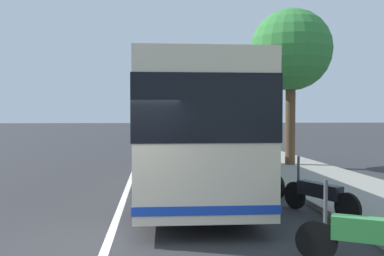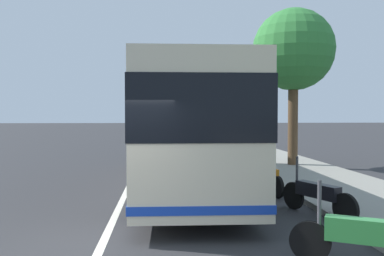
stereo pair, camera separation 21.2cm
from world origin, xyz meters
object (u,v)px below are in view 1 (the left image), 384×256
car_ahead_same_lane (167,131)px  car_side_street (170,133)px  motorcycle_nearest_curb (267,177)px  roadside_tree_mid_block (291,51)px  coach_bus (187,124)px  motorcycle_angled (319,195)px  motorcycle_far_end (377,237)px

car_ahead_same_lane → car_side_street: bearing=177.5°
motorcycle_nearest_curb → roadside_tree_mid_block: size_ratio=0.30×
coach_bus → motorcycle_angled: size_ratio=5.62×
coach_bus → roadside_tree_mid_block: bearing=-46.5°
motorcycle_nearest_curb → car_side_street: (23.90, 1.88, 0.20)m
car_ahead_same_lane → car_side_street: (-6.58, -0.08, 0.01)m
car_side_street → motorcycle_nearest_curb: bearing=-171.1°
coach_bus → motorcycle_angled: 4.91m
car_side_street → motorcycle_angled: bearing=-170.6°
motorcycle_nearest_curb → car_ahead_same_lane: bearing=-5.5°
car_ahead_same_lane → motorcycle_angled: bearing=-179.1°
roadside_tree_mid_block → motorcycle_nearest_curb: bearing=155.0°
roadside_tree_mid_block → motorcycle_far_end: bearing=167.2°
coach_bus → car_side_street: 22.77m
motorcycle_nearest_curb → car_ahead_same_lane: size_ratio=0.50×
motorcycle_angled → roadside_tree_mid_block: (8.20, -2.14, 4.49)m
coach_bus → car_ahead_same_lane: 29.34m
coach_bus → motorcycle_nearest_curb: size_ratio=5.67×
car_ahead_same_lane → roadside_tree_mid_block: (-24.98, -4.52, 4.31)m
motorcycle_angled → car_ahead_same_lane: 33.27m
coach_bus → car_side_street: size_ratio=2.77×
coach_bus → motorcycle_far_end: 7.50m
car_ahead_same_lane → coach_bus: bearing=176.3°
car_ahead_same_lane → car_side_street: 6.58m
coach_bus → car_ahead_same_lane: bearing=0.8°
coach_bus → motorcycle_angled: (-3.87, -2.63, -1.49)m
coach_bus → motorcycle_nearest_curb: coach_bus is taller
motorcycle_far_end → roadside_tree_mid_block: 12.47m
roadside_tree_mid_block → car_ahead_same_lane: bearing=10.3°
motorcycle_far_end → car_side_street: car_side_street is taller
coach_bus → roadside_tree_mid_block: roadside_tree_mid_block is taller
motorcycle_angled → roadside_tree_mid_block: size_ratio=0.30×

